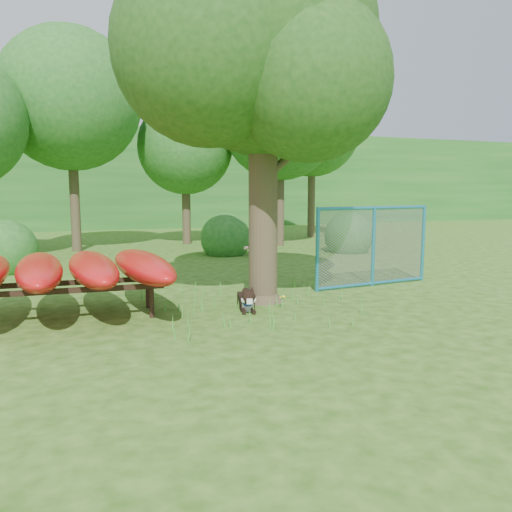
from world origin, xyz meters
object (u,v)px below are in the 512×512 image
object	(u,v)px
oak_tree	(261,54)
kayak_rack	(66,270)
fence_section	(373,246)
husky_dog	(247,300)

from	to	relation	value
oak_tree	kayak_rack	distance (m)	5.60
oak_tree	fence_section	distance (m)	5.15
kayak_rack	husky_dog	size ratio (longest dim) A/B	3.19
oak_tree	husky_dog	world-z (taller)	oak_tree
oak_tree	husky_dog	distance (m)	4.89
fence_section	husky_dog	bearing A→B (deg)	-167.55
husky_dog	oak_tree	bearing A→B (deg)	63.33
oak_tree	fence_section	bearing A→B (deg)	10.16
oak_tree	husky_dog	bearing A→B (deg)	-129.93
oak_tree	husky_dog	size ratio (longest dim) A/B	6.53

